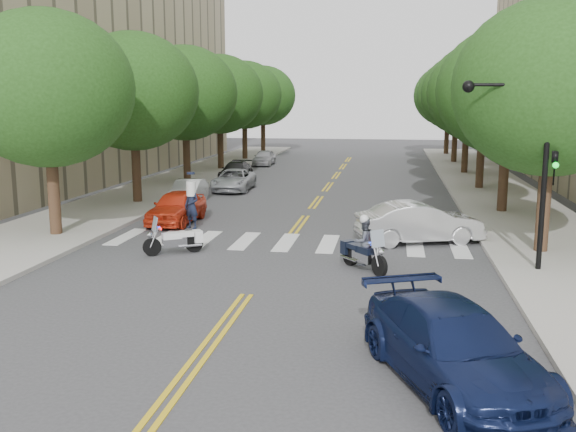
% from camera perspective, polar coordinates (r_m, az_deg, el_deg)
% --- Properties ---
extents(ground, '(140.00, 140.00, 0.00)m').
position_cam_1_polar(ground, '(17.41, -3.67, -7.00)').
color(ground, '#38383A').
rests_on(ground, ground).
extents(sidewalk_left, '(5.00, 60.00, 0.15)m').
position_cam_1_polar(sidewalk_left, '(40.74, -9.87, 2.97)').
color(sidewalk_left, '#9E9991').
rests_on(sidewalk_left, ground).
extents(sidewalk_right, '(5.00, 60.00, 0.15)m').
position_cam_1_polar(sidewalk_right, '(38.96, 17.62, 2.30)').
color(sidewalk_right, '#9E9991').
rests_on(sidewalk_right, ground).
extents(tree_l_0, '(6.40, 6.40, 8.45)m').
position_cam_1_polar(tree_l_0, '(25.49, -20.64, 10.52)').
color(tree_l_0, '#382316').
rests_on(tree_l_0, ground).
extents(tree_l_1, '(6.40, 6.40, 8.45)m').
position_cam_1_polar(tree_l_1, '(32.70, -13.61, 10.69)').
color(tree_l_1, '#382316').
rests_on(tree_l_1, ground).
extents(tree_l_2, '(6.40, 6.40, 8.45)m').
position_cam_1_polar(tree_l_2, '(40.20, -9.15, 10.72)').
color(tree_l_2, '#382316').
rests_on(tree_l_2, ground).
extents(tree_l_3, '(6.40, 6.40, 8.45)m').
position_cam_1_polar(tree_l_3, '(47.87, -6.11, 10.71)').
color(tree_l_3, '#382316').
rests_on(tree_l_3, ground).
extents(tree_l_4, '(6.40, 6.40, 8.45)m').
position_cam_1_polar(tree_l_4, '(55.63, -3.91, 10.68)').
color(tree_l_4, '#382316').
rests_on(tree_l_4, ground).
extents(tree_l_5, '(6.40, 6.40, 8.45)m').
position_cam_1_polar(tree_l_5, '(63.45, -2.25, 10.64)').
color(tree_l_5, '#382316').
rests_on(tree_l_5, ground).
extents(tree_r_0, '(6.40, 6.40, 8.45)m').
position_cam_1_polar(tree_r_0, '(22.76, 22.42, 10.51)').
color(tree_r_0, '#382316').
rests_on(tree_r_0, ground).
extents(tree_r_1, '(6.40, 6.40, 8.45)m').
position_cam_1_polar(tree_r_1, '(30.62, 19.03, 10.47)').
color(tree_r_1, '#382316').
rests_on(tree_r_1, ground).
extents(tree_r_2, '(6.40, 6.40, 8.45)m').
position_cam_1_polar(tree_r_2, '(38.53, 17.02, 10.43)').
color(tree_r_2, '#382316').
rests_on(tree_r_2, ground).
extents(tree_r_3, '(6.40, 6.40, 8.45)m').
position_cam_1_polar(tree_r_3, '(46.47, 15.70, 10.40)').
color(tree_r_3, '#382316').
rests_on(tree_r_3, ground).
extents(tree_r_4, '(6.40, 6.40, 8.45)m').
position_cam_1_polar(tree_r_4, '(54.43, 14.77, 10.38)').
color(tree_r_4, '#382316').
rests_on(tree_r_4, ground).
extents(tree_r_5, '(6.40, 6.40, 8.45)m').
position_cam_1_polar(tree_r_5, '(62.40, 14.07, 10.36)').
color(tree_r_5, '#382316').
rests_on(tree_r_5, ground).
extents(traffic_signal_pole, '(2.82, 0.42, 6.00)m').
position_cam_1_polar(traffic_signal_pole, '(20.14, 20.66, 5.52)').
color(traffic_signal_pole, black).
rests_on(traffic_signal_pole, ground).
extents(motorcycle_police, '(1.52, 1.81, 1.74)m').
position_cam_1_polar(motorcycle_police, '(19.79, 6.67, -2.61)').
color(motorcycle_police, black).
rests_on(motorcycle_police, ground).
extents(motorcycle_parked, '(1.84, 1.33, 1.33)m').
position_cam_1_polar(motorcycle_parked, '(22.14, -9.71, -2.13)').
color(motorcycle_parked, black).
rests_on(motorcycle_parked, ground).
extents(officer_standing, '(0.80, 0.69, 1.85)m').
position_cam_1_polar(officer_standing, '(26.29, -8.56, 0.90)').
color(officer_standing, '#161C31').
rests_on(officer_standing, ground).
extents(convertible, '(4.82, 2.99, 1.50)m').
position_cam_1_polar(convertible, '(23.84, 11.62, -0.60)').
color(convertible, silver).
rests_on(convertible, ground).
extents(sedan_blue, '(3.89, 5.47, 1.47)m').
position_cam_1_polar(sedan_blue, '(12.29, 14.52, -11.20)').
color(sedan_blue, '#0F193F').
rests_on(sedan_blue, ground).
extents(parked_car_a, '(1.76, 4.12, 1.39)m').
position_cam_1_polar(parked_car_a, '(27.57, -9.87, 0.81)').
color(parked_car_a, red).
rests_on(parked_car_a, ground).
extents(parked_car_b, '(1.49, 3.74, 1.21)m').
position_cam_1_polar(parked_car_b, '(32.61, -8.84, 2.13)').
color(parked_car_b, silver).
rests_on(parked_car_b, ground).
extents(parked_car_c, '(2.20, 4.48, 1.22)m').
position_cam_1_polar(parked_car_c, '(37.08, -4.84, 3.20)').
color(parked_car_c, '#A1A3A9').
rests_on(parked_car_c, ground).
extents(parked_car_d, '(1.64, 4.04, 1.17)m').
position_cam_1_polar(parked_car_d, '(42.16, -4.66, 4.03)').
color(parked_car_d, black).
rests_on(parked_car_d, ground).
extents(parked_car_e, '(1.48, 3.64, 1.24)m').
position_cam_1_polar(parked_car_e, '(51.39, -2.12, 5.22)').
color(parked_car_e, '#A7A6AC').
rests_on(parked_car_e, ground).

